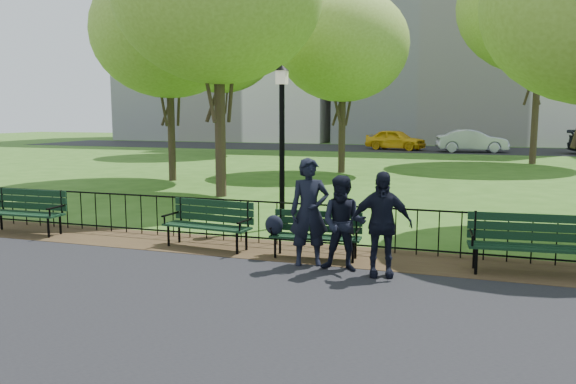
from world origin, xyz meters
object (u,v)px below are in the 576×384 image
(lamppost, at_px, (282,140))
(sedan_silver, at_px, (472,141))
(person_left, at_px, (309,212))
(park_bench_left_b, at_px, (27,207))
(tree_far_e, at_px, (542,4))
(tree_far_c, at_px, (343,45))
(tree_far_w, at_px, (221,44))
(park_bench_main, at_px, (302,228))
(tree_mid_w, at_px, (169,32))
(person_right, at_px, (381,224))
(park_bench_left_a, at_px, (209,219))
(taxi, at_px, (395,140))
(park_bench_right_a, at_px, (528,237))
(person_mid, at_px, (343,223))

(lamppost, xyz_separation_m, sedan_silver, (4.02, 28.94, -1.25))
(person_left, distance_m, sedan_silver, 32.07)
(park_bench_left_b, distance_m, tree_far_e, 27.14)
(tree_far_c, relative_size, sedan_silver, 1.71)
(tree_far_w, bearing_deg, tree_far_e, -3.76)
(park_bench_main, xyz_separation_m, park_bench_left_b, (-6.47, 0.12, 0.04))
(lamppost, bearing_deg, tree_mid_w, 134.00)
(person_right, bearing_deg, park_bench_left_b, 159.24)
(tree_far_w, bearing_deg, park_bench_left_a, -65.51)
(park_bench_left_a, bearing_deg, person_right, -8.18)
(park_bench_left_b, distance_m, person_left, 6.79)
(person_right, xyz_separation_m, sedan_silver, (1.16, 32.25, -0.08))
(park_bench_left_b, xyz_separation_m, person_right, (8.05, -0.86, 0.27))
(lamppost, distance_m, tree_far_e, 22.55)
(park_bench_left_a, relative_size, tree_far_c, 0.23)
(taxi, height_order, sedan_silver, sedan_silver)
(park_bench_left_a, xyz_separation_m, park_bench_right_a, (5.86, 0.02, 0.03))
(tree_mid_w, xyz_separation_m, person_left, (8.83, -10.57, -4.87))
(park_bench_left_a, distance_m, park_bench_right_a, 5.86)
(park_bench_right_a, bearing_deg, person_mid, -169.66)
(tree_mid_w, distance_m, person_left, 14.61)
(person_left, bearing_deg, park_bench_main, 100.74)
(tree_far_c, height_order, tree_far_w, tree_far_w)
(park_bench_main, relative_size, park_bench_right_a, 0.91)
(park_bench_right_a, height_order, tree_mid_w, tree_mid_w)
(park_bench_right_a, xyz_separation_m, tree_mid_w, (-12.44, 9.92, 5.20))
(park_bench_left_a, xyz_separation_m, tree_mid_w, (-6.58, 9.94, 5.23))
(person_mid, bearing_deg, park_bench_left_a, 162.89)
(person_left, bearing_deg, park_bench_left_b, 154.06)
(tree_mid_w, height_order, person_mid, tree_mid_w)
(tree_far_c, height_order, person_left, tree_far_c)
(park_bench_main, bearing_deg, person_left, -61.76)
(park_bench_main, relative_size, sedan_silver, 0.37)
(park_bench_right_a, distance_m, sedan_silver, 31.35)
(tree_far_e, xyz_separation_m, taxi, (-8.61, 9.54, -7.56))
(park_bench_main, bearing_deg, park_bench_right_a, -0.78)
(park_bench_right_a, relative_size, lamppost, 0.52)
(tree_far_c, bearing_deg, taxi, 89.64)
(tree_far_c, bearing_deg, tree_far_w, 138.54)
(park_bench_left_b, distance_m, lamppost, 5.92)
(taxi, bearing_deg, person_right, -156.35)
(park_bench_main, xyz_separation_m, person_mid, (0.93, -0.62, 0.26))
(sedan_silver, bearing_deg, person_mid, 165.89)
(tree_far_e, bearing_deg, sedan_silver, 110.58)
(person_right, relative_size, sedan_silver, 0.36)
(tree_far_e, height_order, tree_far_w, tree_far_e)
(lamppost, relative_size, tree_mid_w, 0.45)
(lamppost, bearing_deg, person_mid, -55.40)
(tree_mid_w, xyz_separation_m, tree_far_c, (5.78, 5.14, -0.15))
(tree_far_w, xyz_separation_m, taxi, (10.27, 8.30, -6.36))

